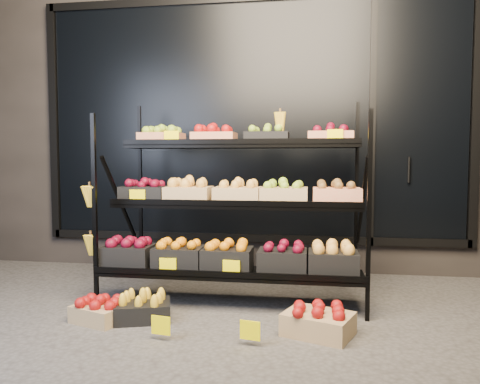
% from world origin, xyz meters
% --- Properties ---
extents(ground, '(24.00, 24.00, 0.00)m').
position_xyz_m(ground, '(0.00, 0.00, 0.00)').
color(ground, '#514F4C').
rests_on(ground, ground).
extents(building, '(6.00, 2.08, 3.50)m').
position_xyz_m(building, '(0.00, 2.59, 1.75)').
color(building, '#2D2826').
rests_on(building, ground).
extents(display_rack, '(2.18, 1.02, 1.67)m').
position_xyz_m(display_rack, '(-0.01, 0.60, 0.79)').
color(display_rack, black).
rests_on(display_rack, ground).
extents(tag_floor_a, '(0.13, 0.01, 0.12)m').
position_xyz_m(tag_floor_a, '(-0.31, -0.40, 0.06)').
color(tag_floor_a, '#FFEC00').
rests_on(tag_floor_a, ground).
extents(tag_floor_b, '(0.13, 0.01, 0.12)m').
position_xyz_m(tag_floor_b, '(0.26, -0.40, 0.06)').
color(tag_floor_b, '#FFEC00').
rests_on(tag_floor_b, ground).
extents(floor_crate_left, '(0.41, 0.36, 0.18)m').
position_xyz_m(floor_crate_left, '(-0.85, -0.13, 0.09)').
color(floor_crate_left, tan).
rests_on(floor_crate_left, ground).
extents(floor_crate_midleft, '(0.45, 0.39, 0.20)m').
position_xyz_m(floor_crate_midleft, '(-0.56, -0.05, 0.09)').
color(floor_crate_midleft, black).
rests_on(floor_crate_midleft, ground).
extents(floor_crate_midright, '(0.51, 0.45, 0.21)m').
position_xyz_m(floor_crate_midright, '(0.68, -0.15, 0.10)').
color(floor_crate_midright, tan).
rests_on(floor_crate_midright, ground).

